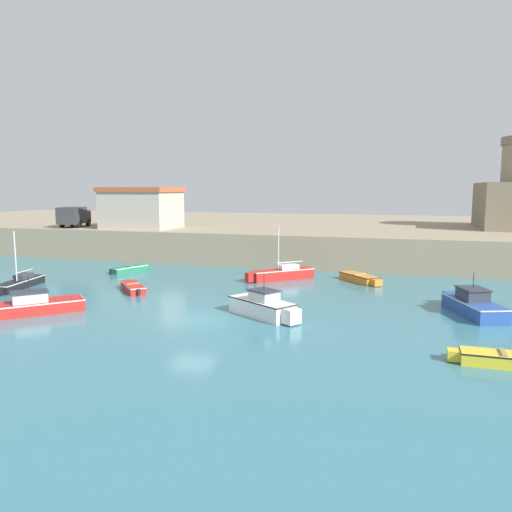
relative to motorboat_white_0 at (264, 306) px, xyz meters
The scene contains 13 objects.
ground_plane 4.11m from the motorboat_white_0, 151.55° to the right, with size 200.00×200.00×0.00m, color teal.
quay_seawall 36.82m from the motorboat_white_0, 95.57° to the left, with size 120.00×40.00×3.06m, color gray.
motorboat_white_0 is the anchor object (origin of this frame).
dinghy_green_1 19.37m from the motorboat_white_0, 143.59° to the left, with size 2.23×3.94×0.57m.
dinghy_yellow_2 12.45m from the motorboat_white_0, 22.50° to the right, with size 3.78×1.18×0.62m.
dinghy_red_3 11.64m from the motorboat_white_0, 159.31° to the left, with size 3.27×3.41×0.61m.
motorboat_blue_4 12.13m from the motorboat_white_0, 19.52° to the left, with size 3.34×5.63×2.45m.
dinghy_orange_5 13.22m from the motorboat_white_0, 71.21° to the left, with size 3.57×3.82×0.66m.
motorboat_red_6 13.56m from the motorboat_white_0, 165.97° to the right, with size 5.27×5.42×2.23m.
sailboat_black_7 19.60m from the motorboat_white_0, behind, with size 2.06×5.52×4.21m.
sailboat_red_8 11.80m from the motorboat_white_0, 99.08° to the left, with size 4.94×4.64×4.36m.
harbor_shed_mid_row 28.96m from the motorboat_white_0, 133.22° to the left, with size 7.53×6.05×4.34m.
truck_on_quay 34.17m from the motorboat_white_0, 144.02° to the left, with size 2.92×4.63×2.20m.
Camera 1 is at (11.27, -24.67, 7.21)m, focal length 35.00 mm.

